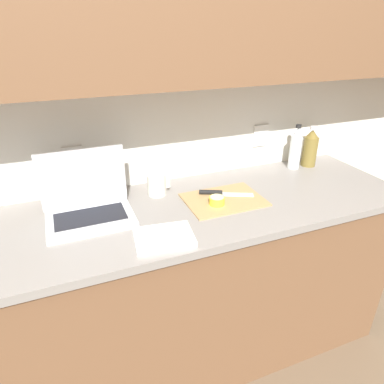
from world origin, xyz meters
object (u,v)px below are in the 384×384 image
object	(u,v)px
laptop	(88,202)
lemon_half_cut	(217,200)
cutting_board	(224,200)
knife	(217,193)
bottle_green_soda	(296,149)
bottle_oil_tall	(310,148)
measuring_cup	(157,184)

from	to	relation	value
laptop	lemon_half_cut	distance (m)	0.56
cutting_board	laptop	bearing A→B (deg)	171.06
cutting_board	knife	xyz separation A→B (m)	(-0.01, 0.06, 0.01)
laptop	bottle_green_soda	bearing A→B (deg)	5.87
laptop	bottle_green_soda	world-z (taller)	laptop
bottle_oil_tall	measuring_cup	bearing A→B (deg)	-177.64
bottle_green_soda	bottle_oil_tall	world-z (taller)	bottle_green_soda
laptop	lemon_half_cut	xyz separation A→B (m)	(0.54, -0.13, -0.04)
cutting_board	bottle_green_soda	size ratio (longest dim) A/B	1.43
cutting_board	bottle_green_soda	bearing A→B (deg)	21.72
cutting_board	bottle_green_soda	xyz separation A→B (m)	(0.55, 0.22, 0.11)
cutting_board	measuring_cup	distance (m)	0.33
laptop	cutting_board	bearing A→B (deg)	-9.28
laptop	bottle_green_soda	size ratio (longest dim) A/B	1.45
cutting_board	lemon_half_cut	world-z (taller)	lemon_half_cut
bottle_oil_tall	knife	bearing A→B (deg)	-166.17
laptop	cutting_board	size ratio (longest dim) A/B	1.01
knife	cutting_board	bearing A→B (deg)	-54.92
knife	laptop	bearing A→B (deg)	-158.76
measuring_cup	lemon_half_cut	bearing A→B (deg)	-44.61
laptop	knife	world-z (taller)	laptop
laptop	knife	distance (m)	0.59
laptop	lemon_half_cut	bearing A→B (deg)	-13.38
cutting_board	bottle_oil_tall	bearing A→B (deg)	18.57
knife	bottle_oil_tall	distance (m)	0.69
bottle_green_soda	measuring_cup	distance (m)	0.82
lemon_half_cut	bottle_oil_tall	world-z (taller)	bottle_oil_tall
cutting_board	knife	world-z (taller)	knife
knife	bottle_oil_tall	size ratio (longest dim) A/B	1.07
laptop	cutting_board	world-z (taller)	laptop
laptop	cutting_board	xyz separation A→B (m)	(0.60, -0.09, -0.06)
bottle_oil_tall	cutting_board	bearing A→B (deg)	-161.43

